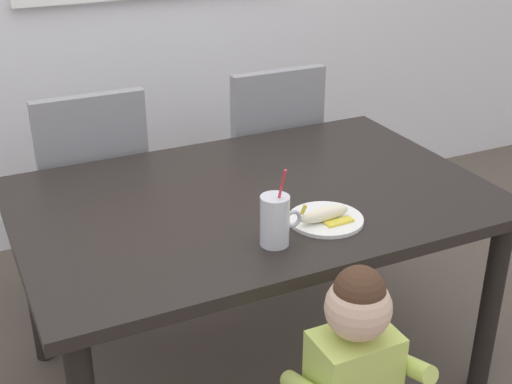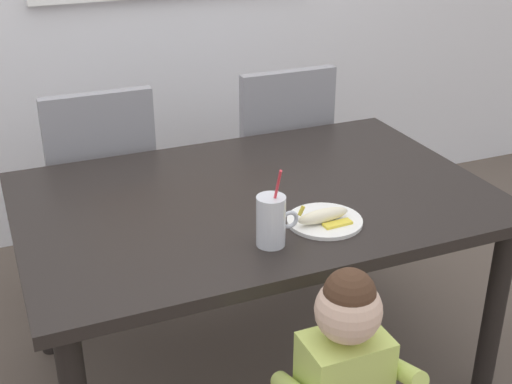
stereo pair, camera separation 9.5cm
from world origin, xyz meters
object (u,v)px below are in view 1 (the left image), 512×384
at_px(dining_table, 254,217).
at_px(toddler_standing, 354,371).
at_px(snack_plate, 326,219).
at_px(dining_chair_right, 266,156).
at_px(milk_cup, 275,223).
at_px(peeled_banana, 325,215).
at_px(dining_chair_left, 91,187).

bearing_deg(dining_table, toddler_standing, -93.27).
bearing_deg(snack_plate, dining_chair_right, 73.97).
relative_size(dining_table, milk_cup, 6.23).
bearing_deg(dining_chair_right, snack_plate, 73.97).
distance_m(dining_table, peeled_banana, 0.32).
bearing_deg(dining_chair_right, milk_cup, 64.93).
relative_size(toddler_standing, milk_cup, 3.39).
relative_size(dining_chair_right, peeled_banana, 5.55).
bearing_deg(toddler_standing, dining_chair_right, 72.70).
height_order(toddler_standing, milk_cup, milk_cup).
distance_m(toddler_standing, milk_cup, 0.46).
relative_size(milk_cup, peeled_banana, 1.43).
relative_size(dining_chair_left, toddler_standing, 1.15).
bearing_deg(milk_cup, peeled_banana, 12.92).
xyz_separation_m(dining_chair_left, snack_plate, (0.51, -0.98, 0.20)).
bearing_deg(dining_table, dining_chair_left, 119.02).
bearing_deg(dining_chair_left, toddler_standing, 104.30).
relative_size(dining_table, peeled_banana, 8.91).
xyz_separation_m(toddler_standing, snack_plate, (0.15, 0.42, 0.22)).
height_order(dining_chair_right, toddler_standing, dining_chair_right).
height_order(milk_cup, peeled_banana, milk_cup).
xyz_separation_m(dining_chair_right, milk_cup, (-0.48, -1.03, 0.26)).
relative_size(dining_table, toddler_standing, 1.84).
bearing_deg(dining_chair_right, dining_table, 60.93).
height_order(dining_chair_left, milk_cup, milk_cup).
bearing_deg(milk_cup, dining_chair_right, 64.93).
xyz_separation_m(dining_chair_left, dining_chair_right, (0.79, 0.00, 0.00)).
bearing_deg(dining_chair_right, toddler_standing, 72.70).
distance_m(dining_chair_right, peeled_banana, 1.06).
height_order(dining_table, milk_cup, milk_cup).
xyz_separation_m(dining_chair_right, snack_plate, (-0.28, -0.98, 0.20)).
xyz_separation_m(dining_table, snack_plate, (0.11, -0.27, 0.09)).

